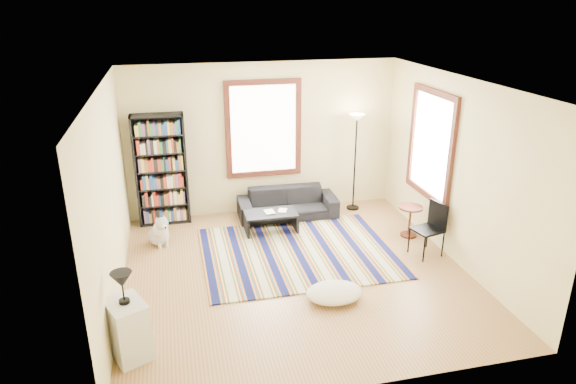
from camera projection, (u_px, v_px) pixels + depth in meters
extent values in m
cube|color=#A07F49|center=(296.00, 275.00, 7.70)|extent=(5.00, 5.00, 0.10)
cube|color=white|center=(297.00, 80.00, 6.66)|extent=(5.00, 5.00, 0.10)
cube|color=beige|center=(263.00, 138.00, 9.50)|extent=(5.00, 0.10, 2.80)
cube|color=beige|center=(361.00, 274.00, 4.86)|extent=(5.00, 0.10, 2.80)
cube|color=beige|center=(105.00, 200.00, 6.64)|extent=(0.10, 5.00, 2.80)
cube|color=beige|center=(460.00, 171.00, 7.72)|extent=(0.10, 5.00, 2.80)
cube|color=white|center=(264.00, 129.00, 9.35)|extent=(1.20, 0.06, 1.60)
cube|color=white|center=(431.00, 145.00, 8.36)|extent=(0.06, 1.20, 1.60)
cube|color=#0D1143|center=(298.00, 252.00, 8.26)|extent=(3.03, 2.43, 0.02)
imported|color=black|center=(288.00, 203.00, 9.52)|extent=(1.84, 0.75, 0.53)
cube|color=black|center=(161.00, 170.00, 9.03)|extent=(0.90, 0.30, 2.00)
cube|color=black|center=(271.00, 222.00, 8.95)|extent=(0.91, 0.53, 0.36)
imported|color=beige|center=(265.00, 212.00, 8.86)|extent=(0.23, 0.18, 0.02)
imported|color=beige|center=(278.00, 210.00, 8.96)|extent=(0.21, 0.23, 0.01)
ellipsoid|color=silver|center=(334.00, 293.00, 6.97)|extent=(0.85, 0.68, 0.20)
cylinder|color=#4B1812|center=(410.00, 221.00, 8.76)|extent=(0.49, 0.49, 0.54)
cube|color=black|center=(427.00, 230.00, 8.06)|extent=(0.50, 0.49, 0.86)
cube|color=silver|center=(128.00, 329.00, 5.78)|extent=(0.55, 0.61, 0.70)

